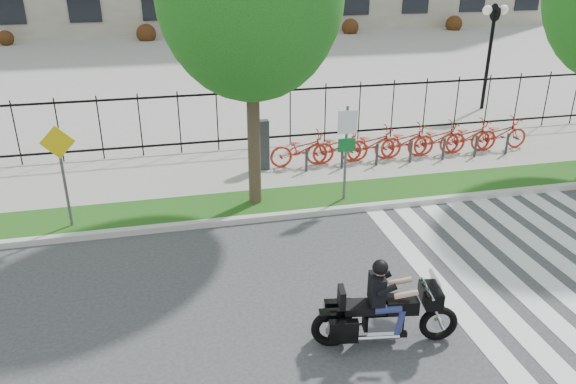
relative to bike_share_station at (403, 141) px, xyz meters
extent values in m
plane|color=#353537|center=(-4.34, -7.20, -0.67)|extent=(120.00, 120.00, 0.00)
cube|color=beige|center=(-4.34, -3.10, -0.60)|extent=(60.00, 0.20, 0.15)
cube|color=#1B4B12|center=(-4.34, -2.25, -0.60)|extent=(60.00, 1.50, 0.15)
cube|color=gray|center=(-4.34, 0.25, -0.60)|extent=(60.00, 3.50, 0.15)
cube|color=gray|center=(-4.34, 17.80, -0.62)|extent=(80.00, 34.00, 0.10)
cylinder|color=black|center=(5.66, 4.80, 1.33)|extent=(0.14, 0.14, 4.00)
cylinder|color=black|center=(5.66, 4.80, 3.23)|extent=(0.06, 0.70, 0.70)
sphere|color=white|center=(5.31, 4.80, 3.33)|extent=(0.36, 0.36, 0.36)
sphere|color=white|center=(6.01, 4.80, 3.33)|extent=(0.36, 0.36, 0.36)
cylinder|color=#3C2E20|center=(-5.08, -2.25, 1.42)|extent=(0.32, 0.32, 3.88)
cube|color=#2D2D33|center=(-4.44, 0.00, 0.23)|extent=(0.35, 0.25, 1.50)
imported|color=red|center=(-3.24, 0.00, 0.00)|extent=(1.98, 0.69, 1.04)
cylinder|color=#2D2D33|center=(-3.24, -0.50, -0.17)|extent=(0.08, 0.08, 0.70)
imported|color=red|center=(-2.14, 0.00, 0.00)|extent=(1.98, 0.69, 1.04)
cylinder|color=#2D2D33|center=(-2.14, -0.50, -0.17)|extent=(0.08, 0.08, 0.70)
imported|color=red|center=(-1.04, 0.00, 0.00)|extent=(1.98, 0.69, 1.04)
cylinder|color=#2D2D33|center=(-1.04, -0.50, -0.17)|extent=(0.08, 0.08, 0.70)
imported|color=red|center=(0.06, 0.00, 0.00)|extent=(1.98, 0.69, 1.04)
cylinder|color=#2D2D33|center=(0.06, -0.50, -0.17)|extent=(0.08, 0.08, 0.70)
imported|color=red|center=(1.16, 0.00, 0.00)|extent=(1.98, 0.69, 1.04)
cylinder|color=#2D2D33|center=(1.16, -0.50, -0.17)|extent=(0.08, 0.08, 0.70)
imported|color=red|center=(2.26, 0.00, 0.00)|extent=(1.98, 0.69, 1.04)
cylinder|color=#2D2D33|center=(2.26, -0.50, -0.17)|extent=(0.08, 0.08, 0.70)
imported|color=red|center=(3.36, 0.00, 0.00)|extent=(1.98, 0.69, 1.04)
cylinder|color=#2D2D33|center=(3.36, -0.50, -0.17)|extent=(0.08, 0.08, 0.70)
cylinder|color=#59595B|center=(-2.77, -2.60, 0.73)|extent=(0.07, 0.07, 2.50)
cube|color=white|center=(-2.77, -2.64, 1.58)|extent=(0.50, 0.03, 0.60)
cube|color=#0C6626|center=(-2.77, -2.64, 0.98)|extent=(0.45, 0.03, 0.35)
cylinder|color=#59595B|center=(-9.59, -2.60, 0.68)|extent=(0.07, 0.07, 2.40)
cube|color=yellow|center=(-9.59, -2.64, 1.58)|extent=(0.78, 0.03, 0.78)
torus|color=black|center=(-2.96, -8.31, -0.34)|extent=(0.68, 0.23, 0.67)
torus|color=black|center=(-4.79, -8.02, -0.34)|extent=(0.72, 0.25, 0.71)
cube|color=black|center=(-3.15, -8.27, 0.25)|extent=(0.37, 0.57, 0.29)
cube|color=#26262B|center=(-3.09, -8.29, 0.48)|extent=(0.22, 0.50, 0.30)
cube|color=silver|center=(-3.92, -8.15, -0.23)|extent=(0.63, 0.42, 0.39)
cube|color=black|center=(-3.63, -8.20, 0.09)|extent=(0.58, 0.41, 0.25)
cube|color=black|center=(-4.26, -8.10, 0.07)|extent=(0.73, 0.45, 0.14)
cube|color=black|center=(-4.64, -8.04, 0.28)|extent=(0.15, 0.34, 0.33)
cube|color=black|center=(-4.69, -8.33, -0.19)|extent=(0.50, 0.23, 0.39)
cube|color=black|center=(-4.60, -7.75, -0.19)|extent=(0.50, 0.23, 0.39)
cube|color=black|center=(-4.07, -8.13, 0.42)|extent=(0.29, 0.42, 0.51)
sphere|color=tan|center=(-4.04, -8.14, 0.79)|extent=(0.22, 0.22, 0.22)
sphere|color=black|center=(-4.04, -8.14, 0.83)|extent=(0.26, 0.26, 0.26)
camera|label=1|loc=(-7.27, -15.41, 5.61)|focal=35.00mm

